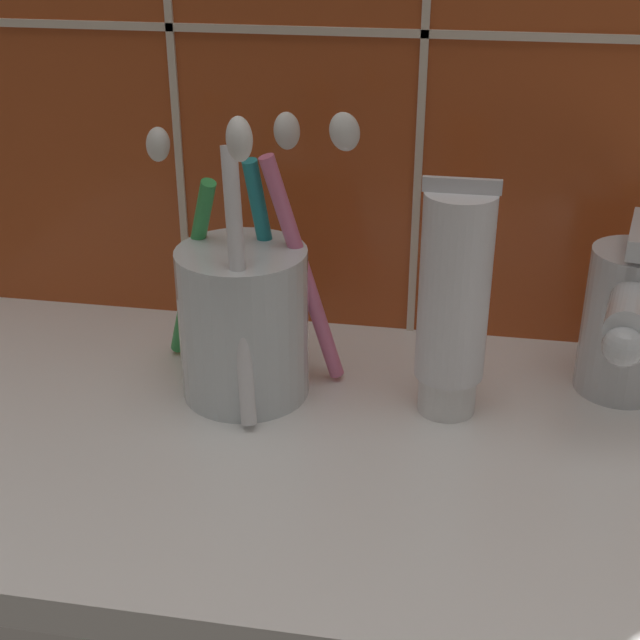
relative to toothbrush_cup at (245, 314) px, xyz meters
The scene contains 4 objects.
sink_counter 10.58cm from the toothbrush_cup, 29.32° to the right, with size 63.28×29.11×2.00cm, color white.
toothbrush_cup is the anchor object (origin of this frame).
toothpaste_tube 12.14cm from the toothbrush_cup, ahead, with size 4.14×3.95×14.03cm.
sink_faucet 22.37cm from the toothbrush_cup, ahead, with size 5.29×10.79×10.58cm.
Camera 1 is at (4.96, -41.14, 29.89)cm, focal length 50.00 mm.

